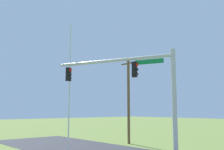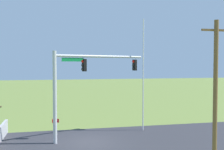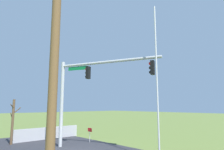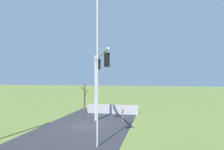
{
  "view_description": "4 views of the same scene",
  "coord_description": "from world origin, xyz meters",
  "px_view_note": "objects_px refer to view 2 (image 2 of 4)",
  "views": [
    {
      "loc": [
        11.59,
        -12.73,
        3.21
      ],
      "look_at": [
        -0.86,
        -1.99,
        5.38
      ],
      "focal_mm": 42.28,
      "sensor_mm": 36.0,
      "label": 1
    },
    {
      "loc": [
        2.42,
        19.37,
        5.8
      ],
      "look_at": [
        -2.06,
        -1.54,
        4.9
      ],
      "focal_mm": 42.57,
      "sensor_mm": 36.0,
      "label": 2
    },
    {
      "loc": [
        -12.08,
        7.92,
        3.18
      ],
      "look_at": [
        -2.03,
        -1.49,
        5.3
      ],
      "focal_mm": 31.83,
      "sensor_mm": 36.0,
      "label": 3
    },
    {
      "loc": [
        -17.6,
        -6.22,
        4.57
      ],
      "look_at": [
        -1.06,
        -2.64,
        4.69
      ],
      "focal_mm": 32.29,
      "sensor_mm": 36.0,
      "label": 4
    }
  ],
  "objects_px": {
    "signal_mast": "(82,77)",
    "open_sign": "(56,123)",
    "flagpole": "(143,75)",
    "utility_pole": "(215,88)"
  },
  "relations": [
    {
      "from": "flagpole",
      "to": "utility_pole",
      "type": "distance_m",
      "value": 8.07
    },
    {
      "from": "signal_mast",
      "to": "flagpole",
      "type": "bearing_deg",
      "value": -164.46
    },
    {
      "from": "open_sign",
      "to": "flagpole",
      "type": "bearing_deg",
      "value": 176.4
    },
    {
      "from": "signal_mast",
      "to": "flagpole",
      "type": "distance_m",
      "value": 5.65
    },
    {
      "from": "signal_mast",
      "to": "open_sign",
      "type": "distance_m",
      "value": 4.81
    },
    {
      "from": "utility_pole",
      "to": "open_sign",
      "type": "height_order",
      "value": "utility_pole"
    },
    {
      "from": "signal_mast",
      "to": "open_sign",
      "type": "height_order",
      "value": "signal_mast"
    },
    {
      "from": "utility_pole",
      "to": "open_sign",
      "type": "distance_m",
      "value": 12.95
    },
    {
      "from": "flagpole",
      "to": "open_sign",
      "type": "distance_m",
      "value": 8.46
    },
    {
      "from": "flagpole",
      "to": "utility_pole",
      "type": "relative_size",
      "value": 1.16
    }
  ]
}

